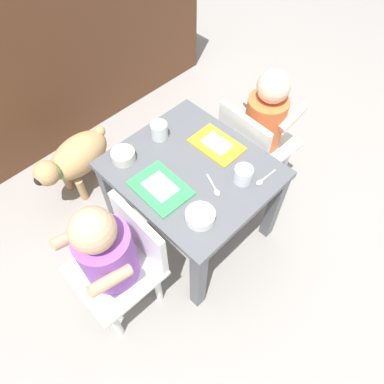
{
  "coord_description": "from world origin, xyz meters",
  "views": [
    {
      "loc": [
        -0.58,
        -0.58,
        1.44
      ],
      "look_at": [
        0.0,
        0.0,
        0.28
      ],
      "focal_mm": 33.05,
      "sensor_mm": 36.0,
      "label": 1
    }
  ],
  "objects_px": {
    "dining_table": "(192,181)",
    "seated_child_left": "(110,253)",
    "veggie_bowl_far": "(200,216)",
    "seated_child_right": "(263,123)",
    "food_tray_left": "(160,188)",
    "spoon_by_right_tray": "(214,187)",
    "water_cup_right": "(243,175)",
    "water_cup_left": "(159,131)",
    "spoon_by_left_tray": "(264,179)",
    "veggie_bowl_near": "(123,156)",
    "dog": "(76,158)",
    "food_tray_right": "(217,145)"
  },
  "relations": [
    {
      "from": "dining_table",
      "to": "seated_child_left",
      "type": "relative_size",
      "value": 0.9
    },
    {
      "from": "veggie_bowl_far",
      "to": "seated_child_left",
      "type": "bearing_deg",
      "value": 154.24
    },
    {
      "from": "seated_child_right",
      "to": "veggie_bowl_far",
      "type": "height_order",
      "value": "seated_child_right"
    },
    {
      "from": "food_tray_left",
      "to": "spoon_by_right_tray",
      "type": "bearing_deg",
      "value": -43.51
    },
    {
      "from": "water_cup_right",
      "to": "spoon_by_right_tray",
      "type": "bearing_deg",
      "value": 152.91
    },
    {
      "from": "seated_child_left",
      "to": "seated_child_right",
      "type": "distance_m",
      "value": 0.83
    },
    {
      "from": "veggie_bowl_far",
      "to": "water_cup_left",
      "type": "bearing_deg",
      "value": 67.05
    },
    {
      "from": "dining_table",
      "to": "water_cup_right",
      "type": "bearing_deg",
      "value": -62.64
    },
    {
      "from": "veggie_bowl_far",
      "to": "spoon_by_left_tray",
      "type": "relative_size",
      "value": 1.0
    },
    {
      "from": "food_tray_left",
      "to": "veggie_bowl_near",
      "type": "height_order",
      "value": "veggie_bowl_near"
    },
    {
      "from": "dog",
      "to": "water_cup_left",
      "type": "relative_size",
      "value": 6.19
    },
    {
      "from": "food_tray_right",
      "to": "spoon_by_left_tray",
      "type": "bearing_deg",
      "value": -90.17
    },
    {
      "from": "spoon_by_left_tray",
      "to": "dog",
      "type": "bearing_deg",
      "value": 114.07
    },
    {
      "from": "food_tray_right",
      "to": "spoon_by_right_tray",
      "type": "height_order",
      "value": "food_tray_right"
    },
    {
      "from": "seated_child_right",
      "to": "dog",
      "type": "height_order",
      "value": "seated_child_right"
    },
    {
      "from": "food_tray_right",
      "to": "spoon_by_left_tray",
      "type": "height_order",
      "value": "food_tray_right"
    },
    {
      "from": "seated_child_left",
      "to": "veggie_bowl_near",
      "type": "distance_m",
      "value": 0.37
    },
    {
      "from": "dining_table",
      "to": "veggie_bowl_near",
      "type": "xyz_separation_m",
      "value": [
        -0.15,
        0.21,
        0.1
      ]
    },
    {
      "from": "dining_table",
      "to": "veggie_bowl_near",
      "type": "height_order",
      "value": "veggie_bowl_near"
    },
    {
      "from": "food_tray_right",
      "to": "veggie_bowl_near",
      "type": "distance_m",
      "value": 0.36
    },
    {
      "from": "dog",
      "to": "veggie_bowl_near",
      "type": "xyz_separation_m",
      "value": [
        0.05,
        -0.35,
        0.26
      ]
    },
    {
      "from": "water_cup_left",
      "to": "spoon_by_left_tray",
      "type": "distance_m",
      "value": 0.44
    },
    {
      "from": "seated_child_left",
      "to": "spoon_by_right_tray",
      "type": "relative_size",
      "value": 6.61
    },
    {
      "from": "food_tray_left",
      "to": "water_cup_right",
      "type": "relative_size",
      "value": 3.16
    },
    {
      "from": "food_tray_left",
      "to": "spoon_by_right_tray",
      "type": "distance_m",
      "value": 0.19
    },
    {
      "from": "spoon_by_right_tray",
      "to": "water_cup_right",
      "type": "bearing_deg",
      "value": -27.09
    },
    {
      "from": "water_cup_right",
      "to": "spoon_by_left_tray",
      "type": "height_order",
      "value": "water_cup_right"
    },
    {
      "from": "seated_child_right",
      "to": "food_tray_left",
      "type": "relative_size",
      "value": 3.03
    },
    {
      "from": "food_tray_left",
      "to": "water_cup_left",
      "type": "xyz_separation_m",
      "value": [
        0.17,
        0.19,
        0.02
      ]
    },
    {
      "from": "spoon_by_right_tray",
      "to": "seated_child_right",
      "type": "bearing_deg",
      "value": 14.16
    },
    {
      "from": "seated_child_right",
      "to": "food_tray_right",
      "type": "xyz_separation_m",
      "value": [
        -0.27,
        0.02,
        0.05
      ]
    },
    {
      "from": "seated_child_right",
      "to": "water_cup_left",
      "type": "distance_m",
      "value": 0.45
    },
    {
      "from": "seated_child_right",
      "to": "seated_child_left",
      "type": "bearing_deg",
      "value": -178.1
    },
    {
      "from": "water_cup_right",
      "to": "veggie_bowl_far",
      "type": "relative_size",
      "value": 0.67
    },
    {
      "from": "veggie_bowl_far",
      "to": "spoon_by_right_tray",
      "type": "relative_size",
      "value": 1.03
    },
    {
      "from": "seated_child_left",
      "to": "water_cup_left",
      "type": "bearing_deg",
      "value": 28.62
    },
    {
      "from": "dog",
      "to": "spoon_by_right_tray",
      "type": "relative_size",
      "value": 4.23
    },
    {
      "from": "dining_table",
      "to": "dog",
      "type": "xyz_separation_m",
      "value": [
        -0.2,
        0.56,
        -0.16
      ]
    },
    {
      "from": "water_cup_left",
      "to": "water_cup_right",
      "type": "bearing_deg",
      "value": -80.15
    },
    {
      "from": "food_tray_left",
      "to": "water_cup_left",
      "type": "height_order",
      "value": "water_cup_left"
    },
    {
      "from": "veggie_bowl_far",
      "to": "dining_table",
      "type": "bearing_deg",
      "value": 52.01
    },
    {
      "from": "dog",
      "to": "seated_child_left",
      "type": "bearing_deg",
      "value": -109.72
    },
    {
      "from": "seated_child_right",
      "to": "spoon_by_left_tray",
      "type": "xyz_separation_m",
      "value": [
        -0.27,
        -0.21,
        0.05
      ]
    },
    {
      "from": "veggie_bowl_far",
      "to": "dog",
      "type": "bearing_deg",
      "value": 95.22
    },
    {
      "from": "seated_child_right",
      "to": "spoon_by_right_tray",
      "type": "height_order",
      "value": "seated_child_right"
    },
    {
      "from": "dining_table",
      "to": "food_tray_left",
      "type": "relative_size",
      "value": 2.74
    },
    {
      "from": "seated_child_right",
      "to": "water_cup_left",
      "type": "relative_size",
      "value": 9.6
    },
    {
      "from": "veggie_bowl_near",
      "to": "spoon_by_right_tray",
      "type": "relative_size",
      "value": 0.91
    },
    {
      "from": "seated_child_right",
      "to": "spoon_by_left_tray",
      "type": "height_order",
      "value": "seated_child_right"
    },
    {
      "from": "veggie_bowl_near",
      "to": "spoon_by_left_tray",
      "type": "height_order",
      "value": "veggie_bowl_near"
    }
  ]
}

